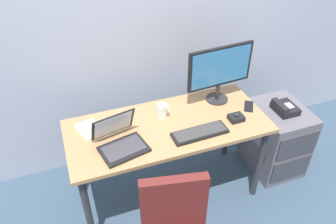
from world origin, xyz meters
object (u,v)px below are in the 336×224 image
object	(u,v)px
file_cabinet	(276,138)
coffee_mug	(162,110)
desk_phone	(284,108)
paper_notepad	(89,129)
laptop	(120,140)
cell_phone	(249,106)
monitor_main	(220,70)
trackball_mouse	(236,117)
keyboard	(200,133)

from	to	relation	value
file_cabinet	coffee_mug	world-z (taller)	coffee_mug
desk_phone	paper_notepad	world-z (taller)	paper_notepad
laptop	paper_notepad	world-z (taller)	laptop
paper_notepad	cell_phone	xyz separation A→B (m)	(1.24, -0.15, -0.00)
laptop	paper_notepad	size ratio (longest dim) A/B	1.77
laptop	cell_phone	world-z (taller)	laptop
monitor_main	paper_notepad	xyz separation A→B (m)	(-1.05, -0.03, -0.27)
file_cabinet	coffee_mug	bearing A→B (deg)	172.78
trackball_mouse	paper_notepad	distance (m)	1.09
keyboard	cell_phone	world-z (taller)	keyboard
monitor_main	trackball_mouse	world-z (taller)	monitor_main
file_cabinet	monitor_main	bearing A→B (deg)	161.08
laptop	trackball_mouse	xyz separation A→B (m)	(0.89, -0.02, -0.03)
file_cabinet	desk_phone	world-z (taller)	desk_phone
monitor_main	laptop	bearing A→B (deg)	-162.81
trackball_mouse	cell_phone	bearing A→B (deg)	32.28
trackball_mouse	monitor_main	bearing A→B (deg)	92.58
monitor_main	file_cabinet	bearing A→B (deg)	-18.92
paper_notepad	trackball_mouse	bearing A→B (deg)	-13.93
coffee_mug	desk_phone	bearing A→B (deg)	-8.18
monitor_main	paper_notepad	size ratio (longest dim) A/B	2.63
paper_notepad	cell_phone	bearing A→B (deg)	-6.88
coffee_mug	keyboard	bearing A→B (deg)	-58.01
file_cabinet	monitor_main	distance (m)	0.92
laptop	cell_phone	size ratio (longest dim) A/B	2.59
laptop	cell_phone	distance (m)	1.07
laptop	paper_notepad	distance (m)	0.30
cell_phone	keyboard	bearing A→B (deg)	-128.75
coffee_mug	cell_phone	world-z (taller)	coffee_mug
coffee_mug	trackball_mouse	bearing A→B (deg)	-25.01
monitor_main	cell_phone	world-z (taller)	monitor_main
coffee_mug	paper_notepad	xyz separation A→B (m)	(-0.55, 0.03, -0.05)
trackball_mouse	coffee_mug	distance (m)	0.56
desk_phone	laptop	xyz separation A→B (m)	(-1.41, -0.07, 0.13)
coffee_mug	file_cabinet	bearing A→B (deg)	-7.22
paper_notepad	desk_phone	bearing A→B (deg)	-6.28
file_cabinet	monitor_main	size ratio (longest dim) A/B	1.18
monitor_main	cell_phone	bearing A→B (deg)	-42.72
monitor_main	coffee_mug	xyz separation A→B (m)	(-0.49, -0.05, -0.23)
trackball_mouse	paper_notepad	bearing A→B (deg)	166.07
file_cabinet	laptop	distance (m)	1.50
keyboard	trackball_mouse	distance (m)	0.33
monitor_main	trackball_mouse	distance (m)	0.39
monitor_main	keyboard	bearing A→B (deg)	-131.90
desk_phone	laptop	size ratio (longest dim) A/B	0.54
file_cabinet	coffee_mug	distance (m)	1.16
file_cabinet	desk_phone	distance (m)	0.36
desk_phone	coffee_mug	distance (m)	1.05
laptop	trackball_mouse	bearing A→B (deg)	-1.32
file_cabinet	keyboard	size ratio (longest dim) A/B	1.55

